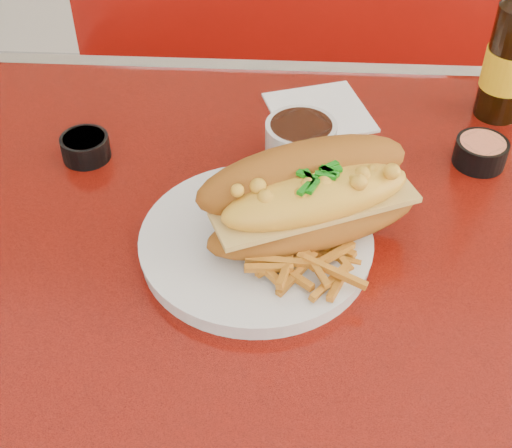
# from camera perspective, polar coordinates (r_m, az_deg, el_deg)

# --- Properties ---
(diner_table) EXTENTS (1.23, 0.83, 0.77)m
(diner_table) POSITION_cam_1_polar(r_m,az_deg,el_deg) (0.95, 6.67, -8.81)
(diner_table) COLOR red
(diner_table) RESTS_ON ground
(booth_bench_far) EXTENTS (1.20, 0.51, 0.90)m
(booth_bench_far) POSITION_cam_1_polar(r_m,az_deg,el_deg) (1.76, 5.05, 5.45)
(booth_bench_far) COLOR maroon
(booth_bench_far) RESTS_ON ground
(dinner_plate) EXTENTS (0.27, 0.27, 0.02)m
(dinner_plate) POSITION_cam_1_polar(r_m,az_deg,el_deg) (0.81, -0.00, -1.52)
(dinner_plate) COLOR silver
(dinner_plate) RESTS_ON diner_table
(mac_hoagie) EXTENTS (0.28, 0.21, 0.11)m
(mac_hoagie) POSITION_cam_1_polar(r_m,az_deg,el_deg) (0.79, 4.43, 2.17)
(mac_hoagie) COLOR #9C5819
(mac_hoagie) RESTS_ON dinner_plate
(fries_pile) EXTENTS (0.11, 0.11, 0.03)m
(fries_pile) POSITION_cam_1_polar(r_m,az_deg,el_deg) (0.77, 3.91, -2.39)
(fries_pile) COLOR orange
(fries_pile) RESTS_ON dinner_plate
(fork) EXTENTS (0.04, 0.14, 0.00)m
(fork) POSITION_cam_1_polar(r_m,az_deg,el_deg) (0.78, 3.43, -2.81)
(fork) COLOR silver
(fork) RESTS_ON dinner_plate
(gravy_ramekin) EXTENTS (0.12, 0.12, 0.05)m
(gravy_ramekin) POSITION_cam_1_polar(r_m,az_deg,el_deg) (0.94, 3.59, 6.75)
(gravy_ramekin) COLOR silver
(gravy_ramekin) RESTS_ON diner_table
(sauce_cup_left) EXTENTS (0.07, 0.07, 0.03)m
(sauce_cup_left) POSITION_cam_1_polar(r_m,az_deg,el_deg) (0.97, -13.50, 6.07)
(sauce_cup_left) COLOR black
(sauce_cup_left) RESTS_ON diner_table
(sauce_cup_right) EXTENTS (0.08, 0.08, 0.03)m
(sauce_cup_right) POSITION_cam_1_polar(r_m,az_deg,el_deg) (0.98, 17.54, 5.56)
(sauce_cup_right) COLOR black
(sauce_cup_right) RESTS_ON diner_table
(beer_bottle) EXTENTS (0.08, 0.08, 0.26)m
(beer_bottle) POSITION_cam_1_polar(r_m,az_deg,el_deg) (1.04, 19.78, 12.81)
(beer_bottle) COLOR black
(beer_bottle) RESTS_ON diner_table
(paper_napkin) EXTENTS (0.17, 0.17, 0.00)m
(paper_napkin) POSITION_cam_1_polar(r_m,az_deg,el_deg) (1.04, 5.07, 8.90)
(paper_napkin) COLOR white
(paper_napkin) RESTS_ON diner_table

